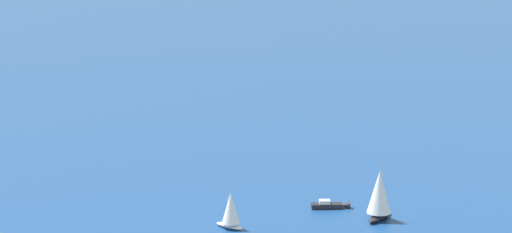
# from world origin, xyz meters

# --- Properties ---
(sailboat_inshore) EXTENTS (8.74, 4.85, 11.23)m
(sailboat_inshore) POSITION_xyz_m (40.90, -2.15, 5.13)
(sailboat_inshore) COLOR black
(sailboat_inshore) RESTS_ON ground_plane
(motorboat_trailing) EXTENTS (6.21, 7.61, 2.29)m
(motorboat_trailing) POSITION_xyz_m (42.59, 9.10, 0.62)
(motorboat_trailing) COLOR black
(motorboat_trailing) RESTS_ON ground_plane
(sailboat_mid_cluster) EXTENTS (3.71, 6.39, 8.09)m
(sailboat_mid_cluster) POSITION_xyz_m (20.81, 19.58, 3.70)
(sailboat_mid_cluster) COLOR white
(sailboat_mid_cluster) RESTS_ON ground_plane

